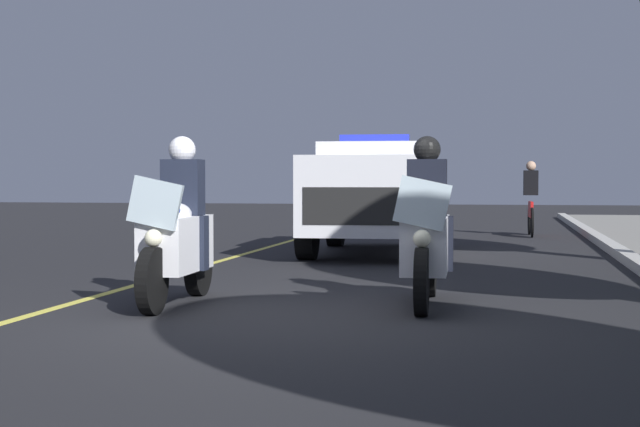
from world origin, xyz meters
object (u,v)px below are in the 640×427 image
(police_suv, at_px, (374,191))
(cyclist_background, at_px, (531,199))
(police_motorcycle_lead_left, at_px, (177,236))
(police_motorcycle_lead_right, at_px, (426,236))

(police_suv, bearing_deg, cyclist_background, 153.22)
(police_motorcycle_lead_left, bearing_deg, police_suv, 171.55)
(police_suv, bearing_deg, police_motorcycle_lead_right, 12.24)
(police_motorcycle_lead_left, bearing_deg, cyclist_background, 163.03)
(police_motorcycle_lead_left, xyz_separation_m, cyclist_background, (-12.61, 3.85, 0.14))
(police_suv, distance_m, cyclist_background, 6.21)
(police_motorcycle_lead_left, height_order, police_suv, police_suv)
(police_motorcycle_lead_left, bearing_deg, police_motorcycle_lead_right, 99.55)
(police_motorcycle_lead_right, height_order, police_suv, police_suv)
(cyclist_background, bearing_deg, police_motorcycle_lead_left, -16.97)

